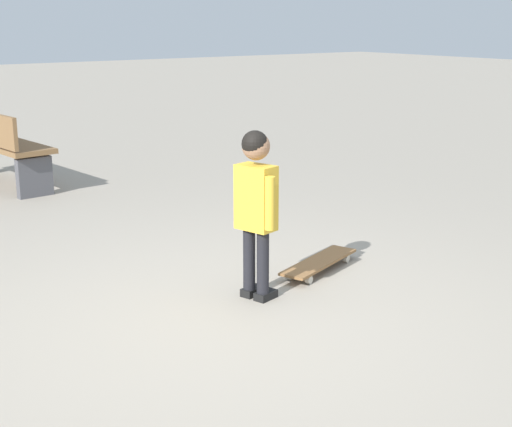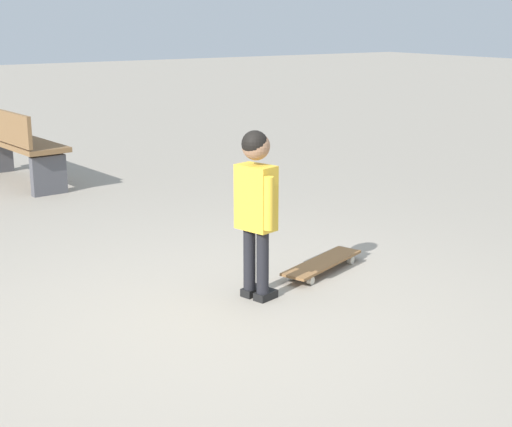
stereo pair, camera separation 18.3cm
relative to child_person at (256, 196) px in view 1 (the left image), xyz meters
The scene contains 3 objects.
ground_plane 0.83m from the child_person, 153.09° to the right, with size 50.00×50.00×0.00m, color #9E9384.
child_person is the anchor object (origin of this frame).
skateboard 0.91m from the child_person, 14.41° to the left, with size 0.78×0.44×0.07m.
Camera 1 is at (-2.15, -3.36, 1.71)m, focal length 52.85 mm.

